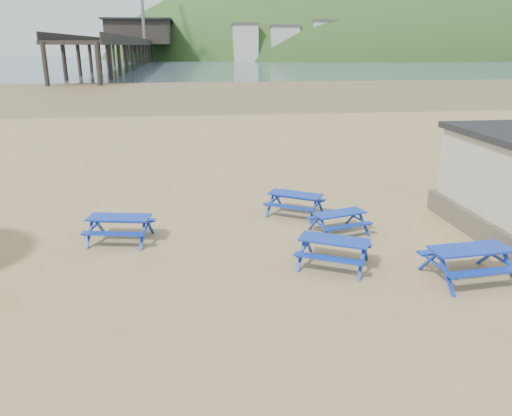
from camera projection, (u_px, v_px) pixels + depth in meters
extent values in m
plane|color=tan|center=(254.00, 260.00, 13.73)|extent=(400.00, 400.00, 0.00)
plane|color=olive|center=(200.00, 90.00, 65.54)|extent=(400.00, 400.00, 0.00)
plane|color=#495C69|center=(191.00, 62.00, 173.88)|extent=(400.00, 400.00, 0.00)
cube|color=#062EB5|center=(119.00, 217.00, 14.83)|extent=(1.94, 1.06, 0.05)
cube|color=#062EB5|center=(126.00, 220.00, 15.50)|extent=(1.85, 0.61, 0.05)
cube|color=#062EB5|center=(113.00, 234.00, 14.34)|extent=(1.85, 0.61, 0.05)
cube|color=#062EB5|center=(295.00, 194.00, 17.18)|extent=(1.90, 1.55, 0.05)
cube|color=#062EB5|center=(301.00, 197.00, 17.79)|extent=(1.67, 1.16, 0.05)
cube|color=#062EB5|center=(289.00, 207.00, 16.74)|extent=(1.67, 1.16, 0.05)
cube|color=#062EB5|center=(340.00, 213.00, 15.50)|extent=(1.73, 1.05, 0.04)
cube|color=#062EB5|center=(330.00, 215.00, 16.04)|extent=(1.62, 0.66, 0.04)
cube|color=#062EB5|center=(349.00, 226.00, 15.10)|extent=(1.62, 0.66, 0.04)
cube|color=#062EB5|center=(334.00, 240.00, 13.13)|extent=(1.94, 1.48, 0.05)
cube|color=#062EB5|center=(338.00, 242.00, 13.76)|extent=(1.73, 1.07, 0.05)
cube|color=#062EB5|center=(329.00, 259.00, 12.68)|extent=(1.73, 1.07, 0.05)
cube|color=#062EB5|center=(471.00, 249.00, 12.34)|extent=(2.07, 0.94, 0.06)
cube|color=#062EB5|center=(454.00, 250.00, 13.06)|extent=(2.02, 0.44, 0.06)
cube|color=#062EB5|center=(487.00, 272.00, 11.82)|extent=(2.02, 0.44, 0.06)
cube|color=black|center=(139.00, 44.00, 174.45)|extent=(9.00, 220.00, 0.60)
cube|color=black|center=(140.00, 33.00, 183.57)|extent=(22.00, 30.00, 8.00)
cube|color=black|center=(140.00, 20.00, 182.24)|extent=(24.00, 32.00, 0.60)
ellipsoid|color=#2D4C1E|center=(375.00, 79.00, 244.90)|extent=(264.00, 144.00, 108.00)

